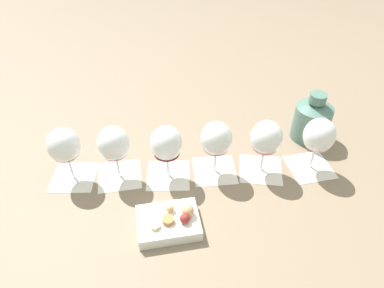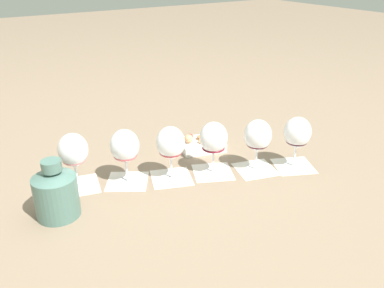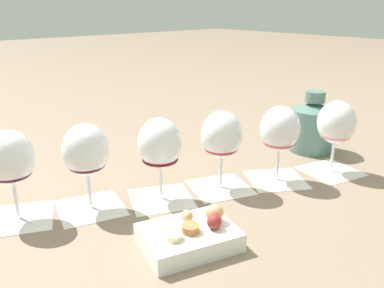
{
  "view_description": "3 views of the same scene",
  "coord_description": "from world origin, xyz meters",
  "views": [
    {
      "loc": [
        0.3,
        0.62,
        0.69
      ],
      "look_at": [
        0.0,
        -0.0,
        0.11
      ],
      "focal_mm": 32.0,
      "sensor_mm": 36.0,
      "label": 1
    },
    {
      "loc": [
        -0.59,
        -0.92,
        0.62
      ],
      "look_at": [
        0.0,
        -0.0,
        0.11
      ],
      "focal_mm": 38.0,
      "sensor_mm": 36.0,
      "label": 2
    },
    {
      "loc": [
        0.5,
        0.57,
        0.37
      ],
      "look_at": [
        0.0,
        -0.0,
        0.11
      ],
      "focal_mm": 38.0,
      "sensor_mm": 36.0,
      "label": 3
    }
  ],
  "objects": [
    {
      "name": "wine_glass_4",
      "position": [
        0.19,
        -0.08,
        0.11
      ],
      "size": [
        0.08,
        0.08,
        0.17
      ],
      "color": "white",
      "rests_on": "tasting_card_4"
    },
    {
      "name": "tasting_card_5",
      "position": [
        0.31,
        -0.13,
        0.0
      ],
      "size": [
        0.16,
        0.16,
        0.0
      ],
      "color": "silver",
      "rests_on": "ground_plane"
    },
    {
      "name": "wine_glass_0",
      "position": [
        -0.31,
        0.12,
        0.11
      ],
      "size": [
        0.08,
        0.08,
        0.17
      ],
      "color": "white",
      "rests_on": "tasting_card_0"
    },
    {
      "name": "wine_glass_3",
      "position": [
        0.07,
        -0.02,
        0.11
      ],
      "size": [
        0.08,
        0.08,
        0.17
      ],
      "color": "white",
      "rests_on": "tasting_card_3"
    },
    {
      "name": "tasting_card_3",
      "position": [
        0.07,
        -0.02,
        0.0
      ],
      "size": [
        0.16,
        0.16,
        0.0
      ],
      "color": "silver",
      "rests_on": "ground_plane"
    },
    {
      "name": "snack_dish",
      "position": [
        0.13,
        0.14,
        0.02
      ],
      "size": [
        0.17,
        0.15,
        0.06
      ],
      "color": "white",
      "rests_on": "ground_plane"
    },
    {
      "name": "wine_glass_1",
      "position": [
        -0.18,
        0.07,
        0.11
      ],
      "size": [
        0.08,
        0.08,
        0.17
      ],
      "color": "white",
      "rests_on": "tasting_card_1"
    },
    {
      "name": "tasting_card_1",
      "position": [
        -0.18,
        0.07,
        0.0
      ],
      "size": [
        0.16,
        0.16,
        0.0
      ],
      "color": "silver",
      "rests_on": "ground_plane"
    },
    {
      "name": "ground_plane",
      "position": [
        0.0,
        0.0,
        0.0
      ],
      "size": [
        8.0,
        8.0,
        0.0
      ],
      "primitive_type": "plane",
      "color": "#7F6B56"
    },
    {
      "name": "tasting_card_4",
      "position": [
        0.19,
        -0.08,
        0.0
      ],
      "size": [
        0.15,
        0.14,
        0.0
      ],
      "color": "silver",
      "rests_on": "ground_plane"
    },
    {
      "name": "wine_glass_2",
      "position": [
        -0.06,
        0.02,
        0.11
      ],
      "size": [
        0.08,
        0.08,
        0.17
      ],
      "color": "white",
      "rests_on": "tasting_card_2"
    },
    {
      "name": "tasting_card_0",
      "position": [
        -0.31,
        0.12,
        0.0
      ],
      "size": [
        0.14,
        0.14,
        0.0
      ],
      "color": "silver",
      "rests_on": "ground_plane"
    },
    {
      "name": "ceramic_vase",
      "position": [
        -0.4,
        0.01,
        0.07
      ],
      "size": [
        0.11,
        0.11,
        0.16
      ],
      "color": "#4C7066",
      "rests_on": "ground_plane"
    },
    {
      "name": "wine_glass_5",
      "position": [
        0.31,
        -0.13,
        0.11
      ],
      "size": [
        0.08,
        0.08,
        0.17
      ],
      "color": "white",
      "rests_on": "tasting_card_5"
    },
    {
      "name": "tasting_card_2",
      "position": [
        -0.06,
        0.02,
        0.0
      ],
      "size": [
        0.15,
        0.15,
        0.0
      ],
      "color": "silver",
      "rests_on": "ground_plane"
    }
  ]
}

